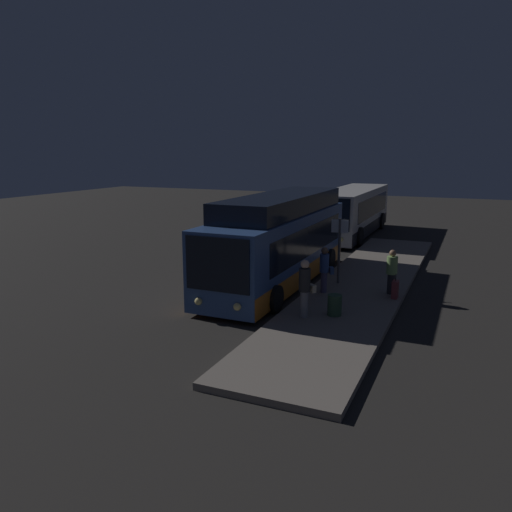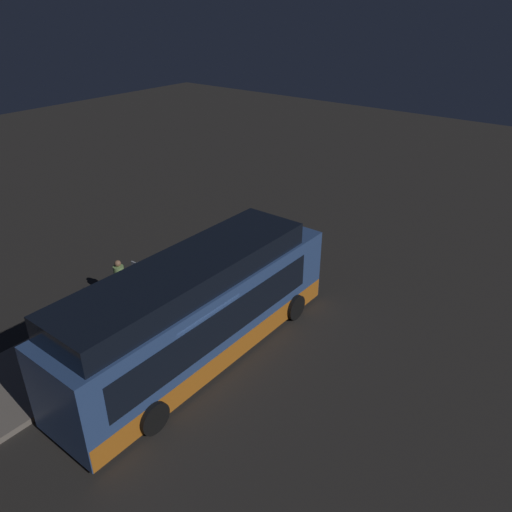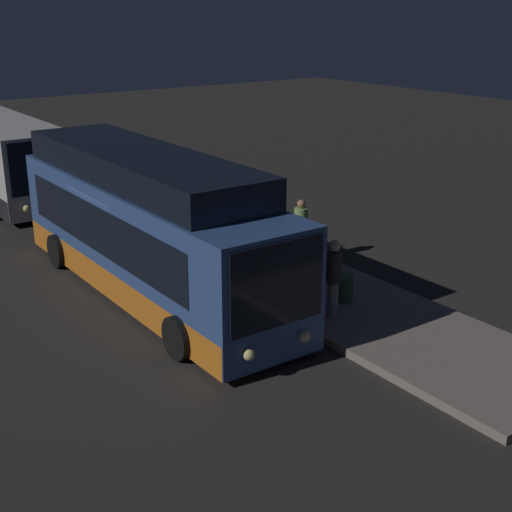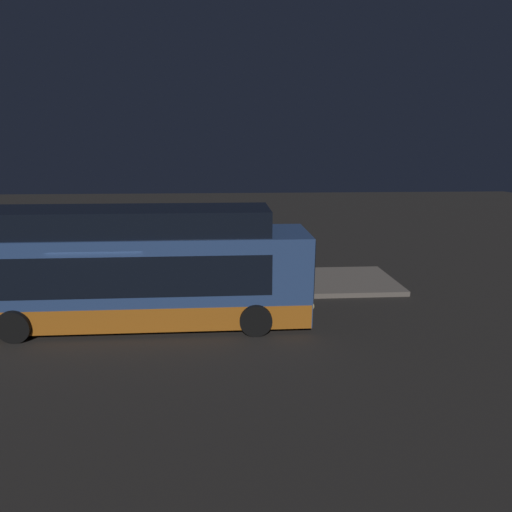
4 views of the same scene
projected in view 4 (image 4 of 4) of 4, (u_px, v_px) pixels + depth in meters
ground at (115, 322)px, 12.21m from camera, size 80.00×80.00×0.00m
platform at (138, 285)px, 15.34m from camera, size 20.00×3.32×0.18m
bus_lead at (136, 272)px, 11.90m from camera, size 10.27×2.72×3.48m
passenger_boarding at (264, 262)px, 14.56m from camera, size 0.61×0.56×1.79m
passenger_waiting at (172, 253)px, 16.32m from camera, size 0.53×0.53×1.59m
passenger_with_bags at (185, 267)px, 14.22m from camera, size 0.50×0.58×1.65m
suitcase at (185, 264)px, 16.70m from camera, size 0.42×0.19×0.85m
sign_post at (143, 248)px, 14.09m from camera, size 0.10×0.64×2.50m
trash_bin at (249, 273)px, 15.47m from camera, size 0.44×0.44×0.65m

